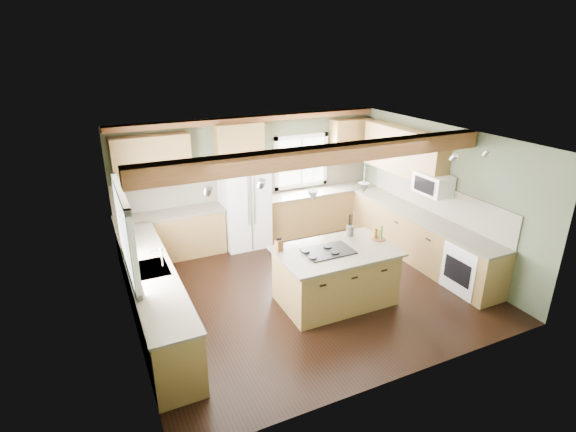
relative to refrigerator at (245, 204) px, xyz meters
name	(u,v)px	position (x,y,z in m)	size (l,w,h in m)	color
floor	(305,288)	(0.30, -2.12, -0.90)	(5.60, 5.60, 0.00)	black
ceiling	(307,139)	(0.30, -2.12, 1.70)	(5.60, 5.60, 0.00)	silver
wall_back	(251,178)	(0.30, 0.38, 0.40)	(5.60, 5.60, 0.00)	#475039
wall_left	(125,250)	(-2.50, -2.12, 0.40)	(5.00, 5.00, 0.00)	#475039
wall_right	(439,195)	(3.10, -2.12, 0.40)	(5.00, 5.00, 0.00)	#475039
ceiling_beam	(325,155)	(0.30, -2.69, 1.57)	(5.55, 0.26, 0.26)	#5B301A
soffit_trim	(251,119)	(0.30, 0.28, 1.64)	(5.55, 0.20, 0.10)	#5B301A
backsplash_back	(251,183)	(0.30, 0.36, 0.31)	(5.58, 0.03, 0.58)	brown
backsplash_right	(436,198)	(3.08, -2.07, 0.31)	(0.03, 3.70, 0.58)	brown
base_cab_back_left	(172,236)	(-1.49, 0.08, -0.46)	(2.02, 0.60, 0.88)	brown
counter_back_left	(170,214)	(-1.49, 0.08, 0.00)	(2.06, 0.64, 0.04)	#4D4639
base_cab_back_right	(319,210)	(1.79, 0.08, -0.46)	(2.62, 0.60, 0.88)	brown
counter_back_right	(320,191)	(1.79, 0.08, 0.00)	(2.66, 0.64, 0.04)	#4D4639
base_cab_left	(154,297)	(-2.20, -2.07, -0.46)	(0.60, 3.70, 0.88)	brown
counter_left	(150,270)	(-2.20, -2.07, 0.00)	(0.64, 3.74, 0.04)	#4D4639
base_cab_right	(419,238)	(2.80, -2.07, -0.46)	(0.60, 3.70, 0.88)	brown
counter_right	(422,216)	(2.80, -2.07, 0.00)	(0.64, 3.74, 0.04)	#4D4639
upper_cab_back_left	(152,160)	(-1.69, 0.21, 1.05)	(1.40, 0.35, 0.90)	brown
upper_cab_over_fridge	(239,141)	(0.00, 0.21, 1.25)	(0.96, 0.35, 0.70)	brown
upper_cab_right	(403,151)	(2.92, -1.22, 1.05)	(0.35, 2.20, 0.90)	brown
upper_cab_back_corner	(350,139)	(2.60, 0.21, 1.05)	(0.90, 0.35, 0.90)	brown
window_left	(124,232)	(-2.48, -2.07, 0.65)	(0.04, 1.60, 1.05)	white
window_back	(301,161)	(1.45, 0.36, 0.65)	(1.10, 0.04, 1.00)	white
sink	(150,269)	(-2.20, -2.07, 0.01)	(0.50, 0.65, 0.03)	#262628
faucet	(162,258)	(-2.02, -2.07, 0.15)	(0.02, 0.02, 0.28)	#B2B2B7
dishwasher	(173,348)	(-2.19, -3.37, -0.47)	(0.60, 0.60, 0.84)	white
oven	(471,268)	(2.79, -3.37, -0.47)	(0.60, 0.72, 0.84)	white
microwave	(433,184)	(2.88, -2.17, 0.65)	(0.40, 0.70, 0.38)	white
pendant_left	(313,196)	(0.11, -2.69, 0.98)	(0.18, 0.18, 0.16)	#B2B2B7
pendant_right	(364,188)	(0.99, -2.69, 0.98)	(0.18, 0.18, 0.16)	#B2B2B7
refrigerator	(245,204)	(0.00, 0.00, 0.00)	(0.90, 0.74, 1.80)	white
island	(335,277)	(0.55, -2.69, -0.46)	(1.76, 1.08, 0.88)	brown
island_top	(336,251)	(0.55, -2.69, 0.00)	(1.88, 1.19, 0.04)	#4D4639
cooktop	(328,251)	(0.41, -2.69, 0.03)	(0.76, 0.51, 0.02)	black
knife_block	(279,246)	(-0.28, -2.34, 0.11)	(0.11, 0.08, 0.19)	brown
utensil_crock	(350,231)	(1.05, -2.29, 0.10)	(0.13, 0.13, 0.17)	#3D3531
bottle_tray	(378,233)	(1.39, -2.62, 0.13)	(0.25, 0.25, 0.23)	brown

